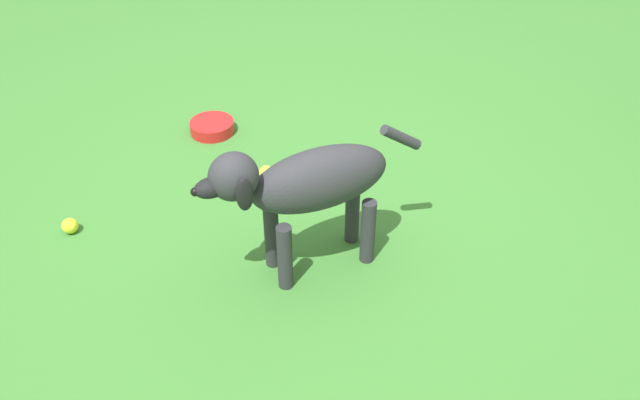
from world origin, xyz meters
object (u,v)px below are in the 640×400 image
tennis_ball_0 (70,226)px  water_bowl (212,127)px  dog (307,184)px  tennis_ball_1 (266,173)px

tennis_ball_0 → water_bowl: 0.91m
dog → water_bowl: size_ratio=3.64×
tennis_ball_0 → water_bowl: (0.90, 0.14, -0.00)m
tennis_ball_1 → dog: bearing=-120.5°
dog → water_bowl: (0.42, 1.01, -0.36)m
tennis_ball_1 → water_bowl: bearing=77.2°
dog → tennis_ball_1: (0.31, 0.52, -0.35)m
dog → water_bowl: dog is taller
tennis_ball_0 → tennis_ball_1: (0.79, -0.35, 0.00)m
dog → tennis_ball_1: bearing=-95.6°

